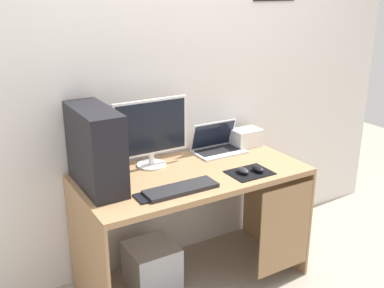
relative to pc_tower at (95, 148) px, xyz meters
name	(u,v)px	position (x,y,z in m)	size (l,w,h in m)	color
ground_plane	(192,279)	(0.56, -0.09, -1.00)	(8.00, 8.00, 0.00)	#9E9384
wall_back	(161,75)	(0.57, 0.30, 0.30)	(4.00, 0.05, 2.60)	silver
desk	(195,196)	(0.58, -0.10, -0.39)	(1.39, 0.70, 0.77)	#A37A51
pc_tower	(95,148)	(0.00, 0.00, 0.00)	(0.19, 0.49, 0.46)	black
monitor	(151,132)	(0.40, 0.12, 0.00)	(0.49, 0.19, 0.43)	white
laptop	(217,146)	(0.90, 0.14, -0.19)	(0.34, 0.22, 0.20)	silver
projector	(246,138)	(1.14, 0.13, -0.17)	(0.20, 0.14, 0.12)	white
keyboard	(181,189)	(0.37, -0.29, -0.22)	(0.42, 0.14, 0.02)	#232326
mousepad	(250,173)	(0.86, -0.28, -0.23)	(0.26, 0.20, 0.01)	black
mouse_left	(243,171)	(0.81, -0.27, -0.21)	(0.06, 0.10, 0.03)	#232326
mouse_right	(258,169)	(0.91, -0.30, -0.21)	(0.06, 0.10, 0.03)	black
cell_phone	(143,198)	(0.15, -0.28, -0.22)	(0.07, 0.13, 0.01)	black
subwoofer	(152,266)	(0.30, -0.03, -0.85)	(0.30, 0.30, 0.30)	#B7BCC6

